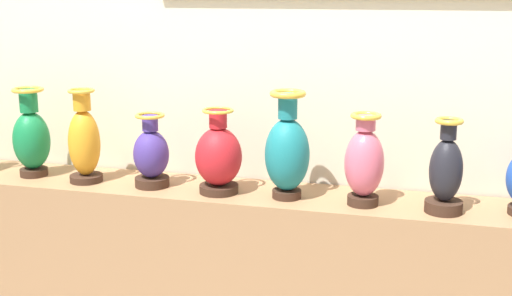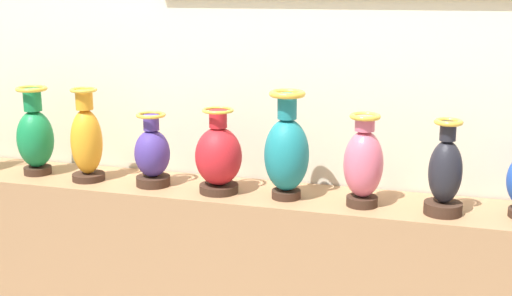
# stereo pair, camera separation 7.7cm
# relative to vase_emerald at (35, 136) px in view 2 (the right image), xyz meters

# --- Properties ---
(display_shelf) EXTENTS (3.52, 0.36, 0.81)m
(display_shelf) POSITION_rel_vase_emerald_xyz_m (1.00, 0.02, -0.57)
(display_shelf) COLOR #99704C
(display_shelf) RESTS_ON ground_plane
(back_wall) EXTENTS (5.82, 0.14, 3.00)m
(back_wall) POSITION_rel_vase_emerald_xyz_m (1.01, 0.26, 0.53)
(back_wall) COLOR beige
(back_wall) RESTS_ON ground_plane
(vase_emerald) EXTENTS (0.16, 0.16, 0.39)m
(vase_emerald) POSITION_rel_vase_emerald_xyz_m (0.00, 0.00, 0.00)
(vase_emerald) COLOR #382319
(vase_emerald) RESTS_ON display_shelf
(vase_amber) EXTENTS (0.14, 0.14, 0.40)m
(vase_amber) POSITION_rel_vase_emerald_xyz_m (0.27, -0.02, 0.00)
(vase_amber) COLOR #382319
(vase_amber) RESTS_ON display_shelf
(vase_indigo) EXTENTS (0.15, 0.15, 0.31)m
(vase_indigo) POSITION_rel_vase_emerald_xyz_m (0.57, -0.01, -0.04)
(vase_indigo) COLOR #382319
(vase_indigo) RESTS_ON display_shelf
(vase_crimson) EXTENTS (0.19, 0.19, 0.34)m
(vase_crimson) POSITION_rel_vase_emerald_xyz_m (0.86, -0.03, -0.02)
(vase_crimson) COLOR #382319
(vase_crimson) RESTS_ON display_shelf
(vase_teal) EXTENTS (0.17, 0.17, 0.42)m
(vase_teal) POSITION_rel_vase_emerald_xyz_m (1.14, -0.02, 0.02)
(vase_teal) COLOR #382319
(vase_teal) RESTS_ON display_shelf
(vase_rose) EXTENTS (0.15, 0.15, 0.35)m
(vase_rose) POSITION_rel_vase_emerald_xyz_m (1.44, -0.03, -0.01)
(vase_rose) COLOR #382319
(vase_rose) RESTS_ON display_shelf
(vase_onyx) EXTENTS (0.14, 0.14, 0.35)m
(vase_onyx) POSITION_rel_vase_emerald_xyz_m (1.73, -0.04, -0.02)
(vase_onyx) COLOR #382319
(vase_onyx) RESTS_ON display_shelf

